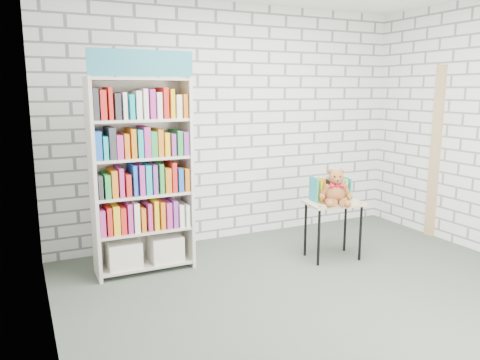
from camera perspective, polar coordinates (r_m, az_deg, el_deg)
name	(u,v)px	position (r m, az deg, el deg)	size (l,w,h in m)	color
ground	(330,297)	(4.34, 10.88, -13.86)	(4.50, 4.50, 0.00)	#40493D
room_shell	(338,93)	(3.95, 11.82, 10.39)	(4.52, 4.02, 2.81)	silver
bookshelf	(141,175)	(4.70, -11.92, 0.65)	(0.96, 0.37, 2.16)	beige
display_table	(333,210)	(5.12, 11.31, -3.58)	(0.63, 0.48, 0.63)	tan
table_books	(330,189)	(5.16, 10.89, -1.07)	(0.43, 0.23, 0.24)	teal
teddy_bear	(336,190)	(4.98, 11.62, -1.21)	(0.35, 0.34, 0.37)	brown
door_trim	(435,153)	(6.21, 22.70, 3.09)	(0.05, 0.12, 2.10)	tan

